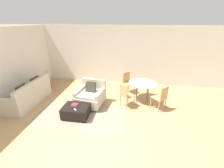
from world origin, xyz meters
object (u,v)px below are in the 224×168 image
(armchair, at_px, (91,96))
(tv_remote_primary, at_px, (75,110))
(book_stack, at_px, (75,105))
(dining_chair_far_left, at_px, (128,81))
(dining_chair_near_left, at_px, (126,94))
(dining_table, at_px, (143,85))
(potted_plant, at_px, (47,84))
(dining_chair_near_right, at_px, (161,96))
(couch, at_px, (29,96))
(ottoman, at_px, (76,111))

(armchair, relative_size, tv_remote_primary, 8.65)
(book_stack, distance_m, dining_chair_far_left, 2.60)
(armchair, distance_m, tv_remote_primary, 1.05)
(tv_remote_primary, distance_m, dining_chair_near_left, 1.83)
(dining_chair_near_left, bearing_deg, tv_remote_primary, -145.00)
(armchair, height_order, tv_remote_primary, armchair)
(dining_table, bearing_deg, potted_plant, 174.71)
(dining_table, relative_size, dining_chair_near_right, 1.22)
(armchair, bearing_deg, dining_chair_near_right, 0.31)
(potted_plant, relative_size, dining_chair_far_left, 1.13)
(dining_chair_near_left, bearing_deg, armchair, -179.39)
(dining_chair_far_left, bearing_deg, tv_remote_primary, -123.35)
(dining_chair_near_right, bearing_deg, couch, -176.40)
(book_stack, height_order, dining_chair_near_right, dining_chair_near_right)
(dining_table, height_order, dining_chair_far_left, dining_chair_far_left)
(ottoman, bearing_deg, dining_chair_far_left, 53.53)
(book_stack, bearing_deg, dining_chair_far_left, 51.99)
(ottoman, distance_m, potted_plant, 2.84)
(ottoman, relative_size, dining_chair_far_left, 0.92)
(book_stack, distance_m, dining_table, 2.65)
(ottoman, height_order, dining_table, dining_table)
(dining_chair_near_left, bearing_deg, ottoman, -150.68)
(couch, height_order, ottoman, couch)
(dining_chair_near_right, bearing_deg, dining_table, 135.00)
(couch, relative_size, ottoman, 2.35)
(book_stack, bearing_deg, armchair, 70.02)
(ottoman, bearing_deg, armchair, 74.02)
(potted_plant, distance_m, dining_chair_near_left, 3.82)
(ottoman, bearing_deg, potted_plant, 138.39)
(book_stack, relative_size, dining_chair_near_left, 0.24)
(dining_chair_far_left, bearing_deg, ottoman, -126.47)
(couch, height_order, potted_plant, potted_plant)
(dining_table, bearing_deg, dining_chair_near_left, -135.00)
(armchair, distance_m, potted_plant, 2.58)
(potted_plant, distance_m, dining_table, 4.33)
(potted_plant, bearing_deg, armchair, -23.43)
(dining_table, height_order, dining_chair_near_left, dining_chair_near_left)
(couch, distance_m, dining_chair_far_left, 3.96)
(couch, distance_m, ottoman, 2.17)
(ottoman, distance_m, book_stack, 0.21)
(book_stack, height_order, tv_remote_primary, book_stack)
(book_stack, bearing_deg, couch, 165.98)
(ottoman, xyz_separation_m, dining_chair_near_left, (1.55, 0.87, 0.31))
(dining_table, bearing_deg, dining_chair_near_right, -45.00)
(tv_remote_primary, xyz_separation_m, dining_chair_near_right, (2.73, 1.05, 0.13))
(armchair, relative_size, potted_plant, 1.05)
(dining_chair_far_left, bearing_deg, couch, -157.14)
(armchair, height_order, dining_table, armchair)
(couch, distance_m, dining_chair_near_left, 3.66)
(potted_plant, bearing_deg, dining_chair_far_left, 3.38)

